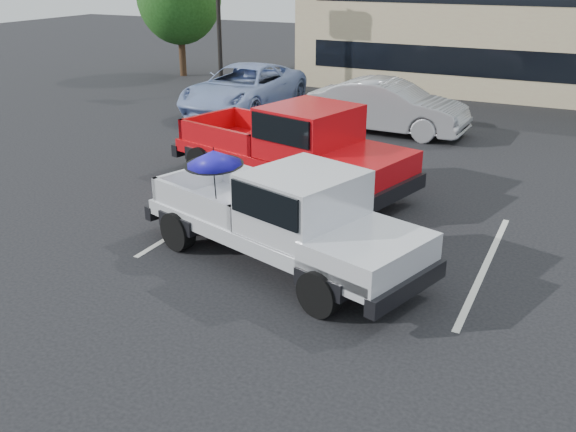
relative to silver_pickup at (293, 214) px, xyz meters
name	(u,v)px	position (x,y,z in m)	size (l,w,h in m)	color
ground	(290,279)	(0.15, -0.39, -1.05)	(90.00, 90.00, 0.00)	black
stripe_left	(208,214)	(-2.85, 1.61, -1.05)	(0.12, 5.00, 0.01)	silver
stripe_right	(485,266)	(3.15, 1.61, -1.05)	(0.12, 5.00, 0.01)	silver
motel_building	(552,12)	(2.15, 20.59, 2.15)	(20.40, 8.40, 6.30)	tan
silver_pickup	(293,214)	(0.00, 0.00, 0.00)	(6.02, 3.58, 2.06)	black
red_pickup	(303,144)	(-1.65, 4.00, 0.09)	(6.65, 3.67, 2.08)	black
silver_sedan	(388,106)	(-1.55, 10.35, -0.22)	(1.77, 5.07, 1.67)	#A0A2A6
blue_suv	(244,88)	(-7.28, 11.04, -0.21)	(2.78, 6.02, 1.67)	#91A7D8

